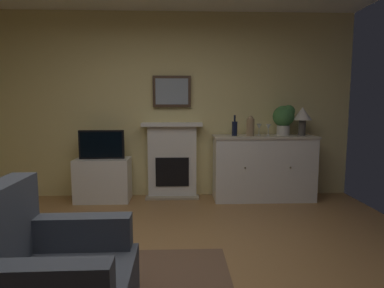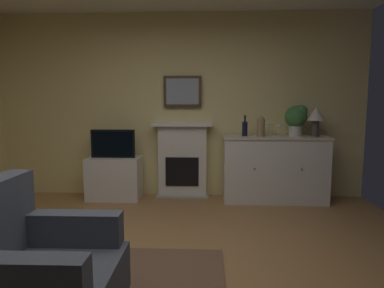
{
  "view_description": "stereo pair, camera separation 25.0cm",
  "coord_description": "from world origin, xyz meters",
  "px_view_note": "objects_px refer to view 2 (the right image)",
  "views": [
    {
      "loc": [
        0.19,
        -2.3,
        1.36
      ],
      "look_at": [
        0.3,
        0.64,
        1.0
      ],
      "focal_mm": 30.36,
      "sensor_mm": 36.0,
      "label": 1
    },
    {
      "loc": [
        0.44,
        -2.3,
        1.36
      ],
      "look_at": [
        0.3,
        0.64,
        1.0
      ],
      "focal_mm": 30.36,
      "sensor_mm": 36.0,
      "label": 2
    }
  ],
  "objects_px": {
    "sideboard_cabinet": "(274,169)",
    "wine_glass_left": "(270,127)",
    "fireplace_unit": "(182,160)",
    "potted_plant_small": "(297,118)",
    "vase_decorative": "(261,126)",
    "wine_bottle": "(245,128)",
    "tv_cabinet": "(114,178)",
    "tv_set": "(113,144)",
    "framed_picture": "(182,92)",
    "armchair": "(36,273)",
    "wine_glass_center": "(279,128)",
    "table_lamp": "(316,116)"
  },
  "relations": [
    {
      "from": "wine_glass_left",
      "to": "vase_decorative",
      "type": "height_order",
      "value": "vase_decorative"
    },
    {
      "from": "wine_glass_center",
      "to": "potted_plant_small",
      "type": "xyz_separation_m",
      "value": [
        0.25,
        0.1,
        0.13
      ]
    },
    {
      "from": "tv_set",
      "to": "potted_plant_small",
      "type": "relative_size",
      "value": 1.44
    },
    {
      "from": "fireplace_unit",
      "to": "tv_set",
      "type": "bearing_deg",
      "value": -169.23
    },
    {
      "from": "framed_picture",
      "to": "tv_cabinet",
      "type": "bearing_deg",
      "value": -167.99
    },
    {
      "from": "vase_decorative",
      "to": "tv_set",
      "type": "bearing_deg",
      "value": 178.84
    },
    {
      "from": "framed_picture",
      "to": "tv_cabinet",
      "type": "distance_m",
      "value": 1.59
    },
    {
      "from": "fireplace_unit",
      "to": "wine_bottle",
      "type": "relative_size",
      "value": 3.79
    },
    {
      "from": "vase_decorative",
      "to": "tv_cabinet",
      "type": "distance_m",
      "value": 2.2
    },
    {
      "from": "wine_bottle",
      "to": "potted_plant_small",
      "type": "relative_size",
      "value": 0.67
    },
    {
      "from": "sideboard_cabinet",
      "to": "table_lamp",
      "type": "relative_size",
      "value": 3.6
    },
    {
      "from": "sideboard_cabinet",
      "to": "wine_bottle",
      "type": "bearing_deg",
      "value": 179.48
    },
    {
      "from": "wine_glass_left",
      "to": "tv_set",
      "type": "bearing_deg",
      "value": -179.11
    },
    {
      "from": "fireplace_unit",
      "to": "armchair",
      "type": "distance_m",
      "value": 3.03
    },
    {
      "from": "sideboard_cabinet",
      "to": "wine_glass_left",
      "type": "distance_m",
      "value": 0.59
    },
    {
      "from": "vase_decorative",
      "to": "sideboard_cabinet",
      "type": "bearing_deg",
      "value": 13.3
    },
    {
      "from": "fireplace_unit",
      "to": "sideboard_cabinet",
      "type": "distance_m",
      "value": 1.32
    },
    {
      "from": "fireplace_unit",
      "to": "wine_glass_left",
      "type": "distance_m",
      "value": 1.34
    },
    {
      "from": "fireplace_unit",
      "to": "wine_bottle",
      "type": "height_order",
      "value": "wine_bottle"
    },
    {
      "from": "potted_plant_small",
      "to": "table_lamp",
      "type": "bearing_deg",
      "value": -10.5
    },
    {
      "from": "vase_decorative",
      "to": "potted_plant_small",
      "type": "relative_size",
      "value": 0.65
    },
    {
      "from": "wine_bottle",
      "to": "tv_set",
      "type": "bearing_deg",
      "value": -179.63
    },
    {
      "from": "framed_picture",
      "to": "wine_glass_left",
      "type": "bearing_deg",
      "value": -9.04
    },
    {
      "from": "framed_picture",
      "to": "wine_bottle",
      "type": "distance_m",
      "value": 1.05
    },
    {
      "from": "tv_cabinet",
      "to": "fireplace_unit",
      "type": "bearing_deg",
      "value": 9.45
    },
    {
      "from": "framed_picture",
      "to": "wine_glass_left",
      "type": "relative_size",
      "value": 3.33
    },
    {
      "from": "framed_picture",
      "to": "armchair",
      "type": "bearing_deg",
      "value": -101.86
    },
    {
      "from": "wine_bottle",
      "to": "tv_set",
      "type": "xyz_separation_m",
      "value": [
        -1.86,
        -0.01,
        -0.22
      ]
    },
    {
      "from": "wine_bottle",
      "to": "tv_cabinet",
      "type": "xyz_separation_m",
      "value": [
        -1.86,
        0.01,
        -0.73
      ]
    },
    {
      "from": "sideboard_cabinet",
      "to": "framed_picture",
      "type": "bearing_deg",
      "value": 170.33
    },
    {
      "from": "sideboard_cabinet",
      "to": "potted_plant_small",
      "type": "xyz_separation_m",
      "value": [
        0.29,
        0.05,
        0.72
      ]
    },
    {
      "from": "potted_plant_small",
      "to": "sideboard_cabinet",
      "type": "bearing_deg",
      "value": -171.16
    },
    {
      "from": "armchair",
      "to": "potted_plant_small",
      "type": "bearing_deg",
      "value": 51.77
    },
    {
      "from": "table_lamp",
      "to": "wine_glass_left",
      "type": "distance_m",
      "value": 0.63
    },
    {
      "from": "framed_picture",
      "to": "wine_glass_center",
      "type": "height_order",
      "value": "framed_picture"
    },
    {
      "from": "sideboard_cabinet",
      "to": "table_lamp",
      "type": "xyz_separation_m",
      "value": [
        0.54,
        0.0,
        0.74
      ]
    },
    {
      "from": "table_lamp",
      "to": "tv_set",
      "type": "distance_m",
      "value": 2.84
    },
    {
      "from": "sideboard_cabinet",
      "to": "wine_glass_center",
      "type": "relative_size",
      "value": 8.73
    },
    {
      "from": "potted_plant_small",
      "to": "armchair",
      "type": "distance_m",
      "value": 3.69
    },
    {
      "from": "fireplace_unit",
      "to": "tv_set",
      "type": "relative_size",
      "value": 1.77
    },
    {
      "from": "vase_decorative",
      "to": "armchair",
      "type": "relative_size",
      "value": 0.31
    },
    {
      "from": "fireplace_unit",
      "to": "table_lamp",
      "type": "bearing_deg",
      "value": -5.5
    },
    {
      "from": "wine_glass_center",
      "to": "armchair",
      "type": "distance_m",
      "value": 3.43
    },
    {
      "from": "vase_decorative",
      "to": "table_lamp",
      "type": "bearing_deg",
      "value": 3.83
    },
    {
      "from": "wine_glass_left",
      "to": "table_lamp",
      "type": "bearing_deg",
      "value": -2.45
    },
    {
      "from": "fireplace_unit",
      "to": "potted_plant_small",
      "type": "height_order",
      "value": "potted_plant_small"
    },
    {
      "from": "framed_picture",
      "to": "wine_bottle",
      "type": "relative_size",
      "value": 1.9
    },
    {
      "from": "tv_set",
      "to": "potted_plant_small",
      "type": "distance_m",
      "value": 2.6
    },
    {
      "from": "table_lamp",
      "to": "armchair",
      "type": "distance_m",
      "value": 3.81
    },
    {
      "from": "fireplace_unit",
      "to": "wine_bottle",
      "type": "distance_m",
      "value": 1.02
    }
  ]
}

